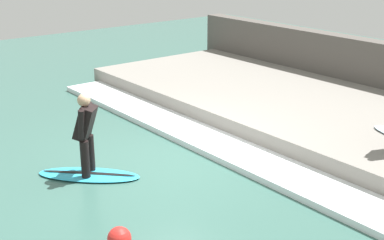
% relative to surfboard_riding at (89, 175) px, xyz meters
% --- Properties ---
extents(ground_plane, '(28.00, 28.00, 0.00)m').
position_rel_surfboard_riding_xyz_m(ground_plane, '(1.46, -0.36, -0.03)').
color(ground_plane, '#386056').
extents(concrete_ledge, '(4.40, 11.68, 0.42)m').
position_rel_surfboard_riding_xyz_m(concrete_ledge, '(5.31, -0.36, 0.18)').
color(concrete_ledge, gray).
rests_on(concrete_ledge, ground_plane).
extents(back_wall, '(0.50, 12.26, 1.50)m').
position_rel_surfboard_riding_xyz_m(back_wall, '(7.76, -0.36, 0.72)').
color(back_wall, '#544F49').
rests_on(back_wall, ground_plane).
extents(wave_foam_crest, '(0.99, 11.10, 0.12)m').
position_rel_surfboard_riding_xyz_m(wave_foam_crest, '(2.61, -0.36, 0.03)').
color(wave_foam_crest, white).
rests_on(wave_foam_crest, ground_plane).
extents(surfboard_riding, '(1.68, 1.69, 0.07)m').
position_rel_surfboard_riding_xyz_m(surfboard_riding, '(0.00, 0.00, 0.00)').
color(surfboard_riding, '#2DADD1').
rests_on(surfboard_riding, ground_plane).
extents(surfer_riding, '(0.53, 0.53, 1.42)m').
position_rel_surfboard_riding_xyz_m(surfer_riding, '(0.00, 0.00, 0.82)').
color(surfer_riding, black).
rests_on(surfer_riding, surfboard_riding).
extents(marker_buoy, '(0.32, 0.32, 0.32)m').
position_rel_surfboard_riding_xyz_m(marker_buoy, '(-0.77, -2.29, 0.13)').
color(marker_buoy, red).
rests_on(marker_buoy, ground_plane).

